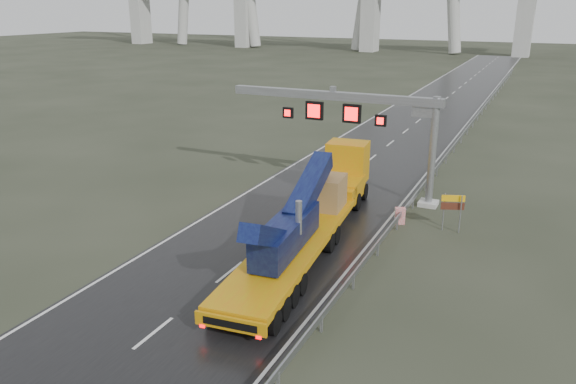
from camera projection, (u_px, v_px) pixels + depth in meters
The scene contains 7 objects.
ground at pixel (182, 310), 24.38m from camera, with size 400.00×400.00×0.00m, color #292E20.
road at pixel (405, 131), 58.75m from camera, with size 11.00×200.00×0.02m, color black.
guardrail at pixel (449, 153), 47.49m from camera, with size 0.20×140.00×1.40m, color gray, non-canonical shape.
sign_gantry at pixel (362, 116), 37.21m from camera, with size 14.90×1.20×7.42m.
heavy_haul_truck at pixel (317, 205), 31.82m from camera, with size 4.77×20.12×4.68m.
exit_sign_pair at pixel (453, 206), 32.35m from camera, with size 1.27×0.50×2.28m.
striped_barrier at pixel (400, 216), 33.84m from camera, with size 0.61×0.33×1.03m, color red.
Camera 1 is at (13.25, -17.52, 12.63)m, focal length 35.00 mm.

